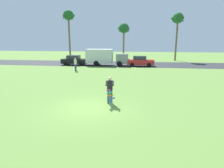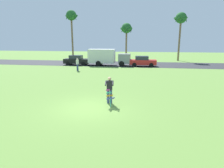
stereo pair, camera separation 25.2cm
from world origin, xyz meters
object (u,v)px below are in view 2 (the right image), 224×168
Objects in this scene: parked_car_red at (142,61)px; person_walker_near at (77,64)px; parked_truck_grey_van at (107,57)px; palm_tree_left_near at (71,18)px; parked_car_black at (77,60)px; palm_tree_right_near at (127,30)px; palm_tree_centre_far at (181,20)px; person_kite_flyer at (110,89)px; kite_held at (110,96)px.

person_walker_near is (-8.56, -6.20, 0.16)m from parked_car_red.
palm_tree_left_near reaches higher than parked_truck_grey_van.
palm_tree_right_near reaches higher than parked_car_black.
palm_tree_centre_far is at bearing 45.75° from person_walker_near.
palm_tree_left_near is at bearing 114.65° from person_kite_flyer.
kite_held is 0.59× the size of person_walker_near.
parked_car_black is at bearing -124.41° from palm_tree_right_near.
palm_tree_left_near reaches higher than palm_tree_centre_far.
person_kite_flyer is 31.62m from palm_tree_left_near.
palm_tree_centre_far reaches higher than parked_truck_grey_van.
kite_held is 21.53m from parked_car_black.
palm_tree_left_near is at bearing 114.38° from kite_held.
kite_held is at bearing -65.38° from parked_car_black.
parked_car_red is (5.74, -0.00, -0.64)m from parked_truck_grey_van.
parked_truck_grey_van is 6.83m from person_walker_near.
person_kite_flyer is at bearing -78.81° from parked_truck_grey_van.
parked_car_black is 0.63× the size of parked_truck_grey_van.
person_kite_flyer is 19.08m from parked_car_red.
palm_tree_left_near is 1.08× the size of palm_tree_centre_far.
parked_truck_grey_van is 14.58m from palm_tree_left_near.
kite_held is 31.55m from palm_tree_centre_far.
palm_tree_left_near is (-3.95, 8.92, 7.77)m from parked_car_black.
person_kite_flyer is 0.67m from kite_held.
parked_car_black reaches higher than kite_held.
person_walker_near is at bearing -134.25° from palm_tree_centre_far.
parked_car_red is at bearing -125.67° from palm_tree_centre_far.
person_kite_flyer is 0.17× the size of palm_tree_left_near.
palm_tree_centre_far is at bearing 73.10° from kite_held.
palm_tree_centre_far reaches higher than person_kite_flyer.
palm_tree_centre_far is (12.79, 9.82, 6.42)m from parked_truck_grey_van.
parked_truck_grey_van is 1.58× the size of parked_car_red.
kite_held is 0.24× the size of parked_car_red.
palm_tree_centre_far is 23.42m from person_walker_near.
palm_tree_centre_far reaches higher than parked_car_red.
person_kite_flyer is at bearing -87.01° from palm_tree_right_near.
palm_tree_centre_far is (9.04, 28.80, 6.88)m from person_kite_flyer.
parked_truck_grey_van is 3.88× the size of person_walker_near.
parked_car_red is 0.46× the size of palm_tree_centre_far.
palm_tree_right_near reaches higher than kite_held.
palm_tree_left_near is at bearing 135.41° from parked_truck_grey_van.
parked_car_red is (1.99, 18.97, -0.18)m from person_kite_flyer.
parked_truck_grey_van is 0.89× the size of palm_tree_right_near.
parked_car_red is 18.94m from palm_tree_left_near.
palm_tree_right_near is at bearing 108.32° from parked_car_red.
parked_car_red reaches higher than kite_held.
parked_car_black is at bearing 180.00° from parked_car_red.
person_walker_near is at bearing 116.57° from kite_held.
parked_truck_grey_van reaches higher than kite_held.
palm_tree_centre_far is at bearing 28.77° from parked_car_black.
palm_tree_right_near is at bearing 73.41° from person_walker_near.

